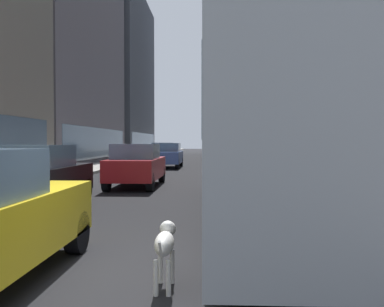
{
  "coord_description": "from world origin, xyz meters",
  "views": [
    {
      "loc": [
        1.6,
        -5.15,
        1.7
      ],
      "look_at": [
        1.12,
        5.43,
        1.4
      ],
      "focal_mm": 38.89,
      "sensor_mm": 36.0,
      "label": 1
    }
  ],
  "objects_px": {
    "transit_bus": "(265,138)",
    "car_grey_wagon": "(163,151)",
    "car_blue_hatchback": "(168,155)",
    "car_black_suv": "(35,177)",
    "car_white_van": "(228,155)",
    "box_truck": "(224,142)",
    "dalmatian_dog": "(165,244)",
    "car_red_coupe": "(137,165)"
  },
  "relations": [
    {
      "from": "car_grey_wagon",
      "to": "box_truck",
      "type": "distance_m",
      "value": 5.85
    },
    {
      "from": "transit_bus",
      "to": "car_black_suv",
      "type": "relative_size",
      "value": 2.79
    },
    {
      "from": "transit_bus",
      "to": "car_blue_hatchback",
      "type": "xyz_separation_m",
      "value": [
        -4.0,
        17.7,
        -0.96
      ]
    },
    {
      "from": "transit_bus",
      "to": "dalmatian_dog",
      "type": "relative_size",
      "value": 11.98
    },
    {
      "from": "car_red_coupe",
      "to": "car_black_suv",
      "type": "bearing_deg",
      "value": -106.67
    },
    {
      "from": "car_grey_wagon",
      "to": "car_blue_hatchback",
      "type": "distance_m",
      "value": 11.0
    },
    {
      "from": "car_grey_wagon",
      "to": "car_white_van",
      "type": "xyz_separation_m",
      "value": [
        5.6,
        -9.41,
        -0.01
      ]
    },
    {
      "from": "transit_bus",
      "to": "car_red_coupe",
      "type": "bearing_deg",
      "value": 122.53
    },
    {
      "from": "car_red_coupe",
      "to": "box_truck",
      "type": "distance_m",
      "value": 24.12
    },
    {
      "from": "car_black_suv",
      "to": "car_blue_hatchback",
      "type": "bearing_deg",
      "value": 84.55
    },
    {
      "from": "car_white_van",
      "to": "car_black_suv",
      "type": "xyz_separation_m",
      "value": [
        -5.6,
        -18.25,
        0.0
      ]
    },
    {
      "from": "car_red_coupe",
      "to": "car_blue_hatchback",
      "type": "relative_size",
      "value": 1.01
    },
    {
      "from": "transit_bus",
      "to": "car_black_suv",
      "type": "distance_m",
      "value": 5.76
    },
    {
      "from": "transit_bus",
      "to": "car_grey_wagon",
      "type": "distance_m",
      "value": 29.14
    },
    {
      "from": "transit_bus",
      "to": "box_truck",
      "type": "xyz_separation_m",
      "value": [
        0.0,
        30.04,
        -0.11
      ]
    },
    {
      "from": "car_grey_wagon",
      "to": "car_red_coupe",
      "type": "relative_size",
      "value": 1.09
    },
    {
      "from": "car_grey_wagon",
      "to": "dalmatian_dog",
      "type": "xyz_separation_m",
      "value": [
        3.87,
        -33.08,
        -0.31
      ]
    },
    {
      "from": "car_grey_wagon",
      "to": "car_white_van",
      "type": "distance_m",
      "value": 10.95
    },
    {
      "from": "car_red_coupe",
      "to": "car_black_suv",
      "type": "xyz_separation_m",
      "value": [
        -1.6,
        -5.34,
        -0.0
      ]
    },
    {
      "from": "car_white_van",
      "to": "car_grey_wagon",
      "type": "bearing_deg",
      "value": 120.76
    },
    {
      "from": "dalmatian_dog",
      "to": "car_black_suv",
      "type": "bearing_deg",
      "value": 125.47
    },
    {
      "from": "car_black_suv",
      "to": "car_red_coupe",
      "type": "bearing_deg",
      "value": 73.33
    },
    {
      "from": "car_red_coupe",
      "to": "dalmatian_dog",
      "type": "bearing_deg",
      "value": -78.11
    },
    {
      "from": "dalmatian_dog",
      "to": "transit_bus",
      "type": "bearing_deg",
      "value": 68.94
    },
    {
      "from": "car_red_coupe",
      "to": "car_black_suv",
      "type": "distance_m",
      "value": 5.58
    },
    {
      "from": "transit_bus",
      "to": "car_white_van",
      "type": "distance_m",
      "value": 19.2
    },
    {
      "from": "car_white_van",
      "to": "dalmatian_dog",
      "type": "xyz_separation_m",
      "value": [
        -1.73,
        -23.67,
        -0.31
      ]
    },
    {
      "from": "car_grey_wagon",
      "to": "dalmatian_dog",
      "type": "relative_size",
      "value": 4.75
    },
    {
      "from": "car_grey_wagon",
      "to": "box_truck",
      "type": "height_order",
      "value": "box_truck"
    },
    {
      "from": "car_white_van",
      "to": "car_black_suv",
      "type": "bearing_deg",
      "value": -107.06
    },
    {
      "from": "transit_bus",
      "to": "car_white_van",
      "type": "relative_size",
      "value": 2.95
    },
    {
      "from": "car_white_van",
      "to": "car_blue_hatchback",
      "type": "distance_m",
      "value": 4.26
    },
    {
      "from": "car_white_van",
      "to": "car_red_coupe",
      "type": "relative_size",
      "value": 0.94
    },
    {
      "from": "car_grey_wagon",
      "to": "car_white_van",
      "type": "bearing_deg",
      "value": -59.24
    },
    {
      "from": "car_red_coupe",
      "to": "car_blue_hatchback",
      "type": "height_order",
      "value": "same"
    },
    {
      "from": "transit_bus",
      "to": "car_grey_wagon",
      "type": "relative_size",
      "value": 2.52
    },
    {
      "from": "box_truck",
      "to": "dalmatian_dog",
      "type": "distance_m",
      "value": 34.6
    },
    {
      "from": "car_black_suv",
      "to": "box_truck",
      "type": "xyz_separation_m",
      "value": [
        5.6,
        29.11,
        0.85
      ]
    },
    {
      "from": "dalmatian_dog",
      "to": "car_white_van",
      "type": "bearing_deg",
      "value": 85.81
    },
    {
      "from": "car_black_suv",
      "to": "box_truck",
      "type": "height_order",
      "value": "box_truck"
    },
    {
      "from": "car_white_van",
      "to": "box_truck",
      "type": "height_order",
      "value": "box_truck"
    },
    {
      "from": "car_grey_wagon",
      "to": "box_truck",
      "type": "relative_size",
      "value": 0.61
    }
  ]
}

